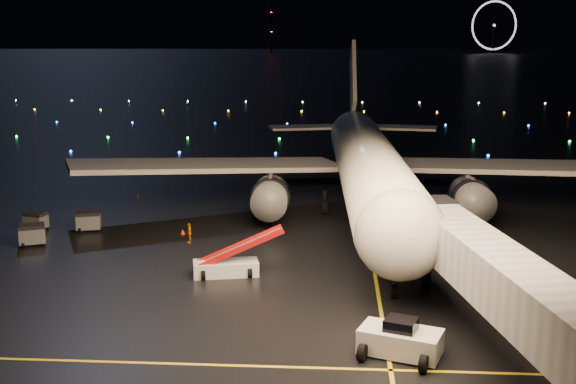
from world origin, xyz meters
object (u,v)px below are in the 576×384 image
Objects in this scene: crew_c at (189,233)px; baggage_cart_2 at (36,221)px; baggage_cart_0 at (89,221)px; belt_loader at (226,253)px; baggage_cart_1 at (32,235)px; airliner at (367,127)px; pushback_tug at (400,337)px.

crew_c is 15.53m from baggage_cart_2.
baggage_cart_0 is at bearing -118.58° from crew_c.
belt_loader is at bearing -15.41° from baggage_cart_2.
baggage_cart_1 is at bearing -55.08° from baggage_cart_2.
baggage_cart_1 reaches higher than baggage_cart_0.
crew_c is at bearing 2.95° from baggage_cart_2.
airliner is 36.02m from pushback_tug.
belt_loader reaches higher than baggage_cart_1.
pushback_tug is at bearing -91.11° from airliner.
belt_loader is at bearing -119.21° from airliner.
baggage_cart_1 is at bearing -154.50° from airliner.
airliner reaches higher than baggage_cart_1.
baggage_cart_2 is at bearing 84.97° from baggage_cart_1.
baggage_cart_1 is (-3.29, -4.97, 0.01)m from baggage_cart_0.
belt_loader is 22.94m from baggage_cart_2.
crew_c is at bearing -141.22° from airliner.
baggage_cart_2 is at bearing -163.83° from airliner.
airliner is at bearing 8.53° from baggage_cart_0.
baggage_cart_2 is at bearing 161.75° from pushback_tug.
baggage_cart_1 is (-17.86, 6.83, -0.81)m from belt_loader.
crew_c is at bearing -17.39° from baggage_cart_1.
baggage_cart_2 is at bearing 136.77° from belt_loader.
baggage_cart_2 is (-30.91, -10.20, -7.72)m from airliner.
baggage_cart_0 is 0.99× the size of baggage_cart_1.
belt_loader is (-11.30, -22.07, -6.81)m from airliner.
belt_loader is 18.77m from baggage_cart_0.
crew_c is 0.94× the size of baggage_cart_2.
pushback_tug is 36.39m from baggage_cart_0.
baggage_cart_1 reaches higher than crew_c.
airliner is 33.46m from baggage_cart_2.
pushback_tug is 27.09m from crew_c.
pushback_tug is at bearing -22.68° from baggage_cart_2.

